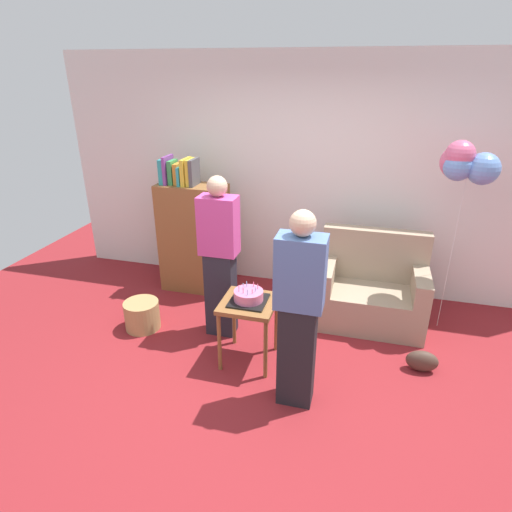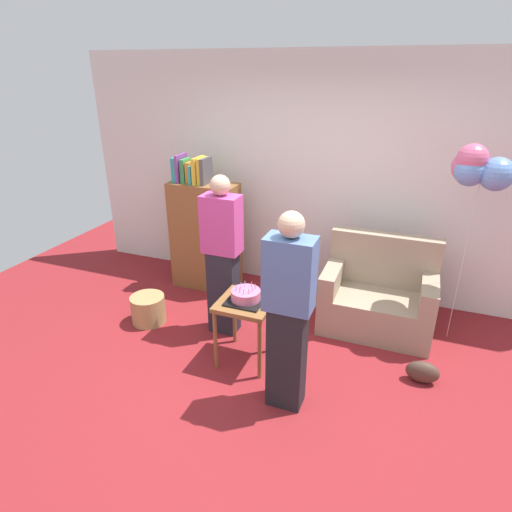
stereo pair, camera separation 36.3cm
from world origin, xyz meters
The scene contains 11 objects.
ground_plane centered at (0.00, 0.00, 0.00)m, with size 8.00×8.00×0.00m, color maroon.
wall_back centered at (0.00, 2.05, 1.35)m, with size 6.00×0.10×2.70m, color silver.
couch centered at (0.82, 1.34, 0.34)m, with size 1.10×0.70×0.96m.
bookshelf centered at (-1.26, 1.53, 0.69)m, with size 0.80×0.36×1.61m.
side_table centered at (-0.23, 0.33, 0.52)m, with size 0.48×0.48×0.62m.
birthday_cake centered at (-0.23, 0.33, 0.67)m, with size 0.32×0.32×0.17m.
person_blowing_candles centered at (-0.63, 0.70, 0.83)m, with size 0.36×0.22×1.63m.
person_holding_cake centered at (0.28, -0.08, 0.83)m, with size 0.36×0.22×1.63m.
wicker_basket centered at (-1.45, 0.55, 0.15)m, with size 0.36×0.36×0.30m, color #A88451.
handbag centered at (1.31, 0.58, 0.10)m, with size 0.28×0.14×0.20m, color #473328.
balloon_bunch centered at (1.49, 1.36, 1.72)m, with size 0.50×0.38×1.93m.
Camera 1 is at (0.69, -2.83, 2.51)m, focal length 30.04 mm.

